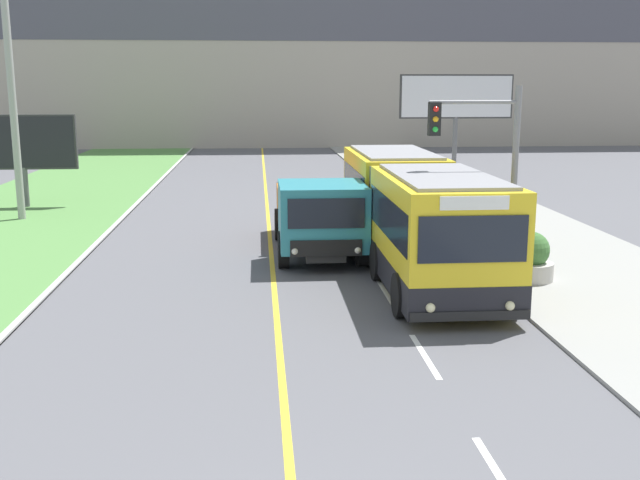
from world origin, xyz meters
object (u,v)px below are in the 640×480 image
at_px(dump_truck, 320,218).
at_px(planter_round_third, 454,210).
at_px(billboard_small, 22,144).
at_px(planter_round_near, 531,259).
at_px(city_bus, 413,213).
at_px(utility_pole_far, 10,69).
at_px(planter_round_far, 436,195).
at_px(billboard_large, 456,100).
at_px(planter_round_second, 487,231).
at_px(traffic_light_mast, 487,160).

xyz_separation_m(dump_truck, planter_round_third, (5.17, 4.21, -0.54)).
height_order(dump_truck, billboard_small, billboard_small).
xyz_separation_m(dump_truck, billboard_small, (-11.51, 10.35, 1.45)).
height_order(dump_truck, planter_round_near, dump_truck).
distance_m(city_bus, utility_pole_far, 16.43).
relative_size(dump_truck, planter_round_far, 5.19).
height_order(billboard_large, planter_round_near, billboard_large).
distance_m(planter_round_second, planter_round_third, 3.77).
distance_m(traffic_light_mast, planter_round_third, 8.39).
height_order(city_bus, dump_truck, city_bus).
bearing_deg(planter_round_far, utility_pole_far, -177.83).
bearing_deg(planter_round_second, city_bus, -147.28).
height_order(planter_round_near, planter_round_far, planter_round_far).
relative_size(planter_round_near, planter_round_second, 0.99).
relative_size(planter_round_second, planter_round_far, 0.98).
xyz_separation_m(traffic_light_mast, planter_round_second, (1.39, 4.10, -2.60)).
bearing_deg(billboard_small, dump_truck, -41.97).
relative_size(billboard_large, planter_round_third, 4.40).
distance_m(billboard_large, planter_round_far, 9.60).
relative_size(utility_pole_far, planter_round_second, 8.66).
bearing_deg(planter_round_far, planter_round_second, -91.31).
height_order(utility_pole_far, billboard_large, utility_pole_far).
bearing_deg(utility_pole_far, billboard_small, 102.94).
distance_m(utility_pole_far, planter_round_near, 19.90).
height_order(traffic_light_mast, planter_round_second, traffic_light_mast).
distance_m(dump_truck, billboard_large, 18.62).
distance_m(dump_truck, planter_round_near, 6.20).
distance_m(utility_pole_far, traffic_light_mast, 18.49).
xyz_separation_m(city_bus, billboard_large, (5.81, 17.65, 2.76)).
distance_m(planter_round_near, planter_round_third, 7.54).
xyz_separation_m(utility_pole_far, traffic_light_mast, (14.65, -11.02, -2.38)).
xyz_separation_m(traffic_light_mast, billboard_small, (-15.34, 14.00, -0.60)).
bearing_deg(billboard_large, billboard_small, -163.14).
relative_size(dump_truck, planter_round_near, 5.34).
bearing_deg(traffic_light_mast, billboard_large, 77.32).
xyz_separation_m(utility_pole_far, planter_round_far, (16.22, 0.61, -4.97)).
height_order(utility_pole_far, planter_round_second, utility_pole_far).
relative_size(city_bus, traffic_light_mast, 2.35).
bearing_deg(dump_truck, planter_round_second, 4.87).
bearing_deg(city_bus, billboard_large, 71.79).
relative_size(utility_pole_far, billboard_large, 1.91).
bearing_deg(planter_round_third, planter_round_far, 86.62).
bearing_deg(billboard_small, planter_round_far, -7.97).
bearing_deg(dump_truck, billboard_large, 63.00).
bearing_deg(billboard_large, utility_pole_far, -154.85).
bearing_deg(utility_pole_far, billboard_large, 25.15).
bearing_deg(traffic_light_mast, planter_round_third, 80.33).
bearing_deg(planter_round_third, traffic_light_mast, -99.67).
height_order(city_bus, planter_round_second, city_bus).
xyz_separation_m(traffic_light_mast, planter_round_far, (1.56, 11.64, -2.59)).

